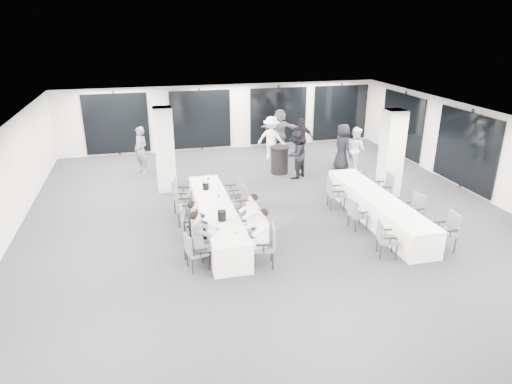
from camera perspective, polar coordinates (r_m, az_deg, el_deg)
The scene contains 42 objects.
room at distance 13.98m, azimuth 4.43°, elevation 4.01°, with size 14.04×16.04×2.84m.
column_left at distance 15.33m, azimuth -11.34°, elevation 5.21°, with size 0.60×0.60×2.80m, color silver.
column_right at distance 15.22m, azimuth 16.55°, elevation 4.65°, with size 0.60×0.60×2.80m, color silver.
banquet_table_main at distance 12.42m, azimuth -5.01°, elevation -3.20°, with size 0.90×5.00×0.75m, color silver.
banquet_table_side at distance 13.41m, azimuth 14.86°, elevation -2.00°, with size 0.90×5.00×0.75m, color silver.
cocktail_table at distance 17.01m, azimuth 2.96°, elevation 4.04°, with size 0.73×0.73×1.01m.
chair_main_left_near at distance 10.54m, azimuth -7.79°, elevation -7.15°, with size 0.53×0.56×0.89m.
chair_main_left_second at distance 11.10m, azimuth -8.26°, elevation -5.25°, with size 0.58×0.63×1.01m.
chair_main_left_mid at distance 11.95m, azimuth -8.69°, elevation -3.61°, with size 0.51×0.55×0.91m.
chair_main_left_fourth at distance 12.83m, azimuth -9.18°, elevation -1.63°, with size 0.54×0.59×1.01m.
chair_main_left_far at distance 13.72m, azimuth -9.55°, elevation -0.11°, with size 0.62×0.65×1.02m.
chair_main_right_near at distance 10.58m, azimuth 1.37°, elevation -6.36°, with size 0.60×0.64×1.02m.
chair_main_right_second at distance 11.45m, azimuth 0.05°, elevation -4.27°, with size 0.59×0.62×0.98m.
chair_main_right_mid at distance 12.10m, azimuth -0.78°, elevation -2.77°, with size 0.53×0.59×1.01m.
chair_main_right_fourth at distance 13.12m, azimuth -1.93°, elevation -1.02°, with size 0.52×0.57×0.94m.
chair_main_right_far at distance 13.94m, azimuth -2.70°, elevation 0.29°, with size 0.48×0.54×0.93m.
chair_side_left_near at distance 11.45m, azimuth 15.76°, elevation -5.39°, with size 0.55×0.57×0.89m.
chair_side_left_mid at distance 12.70m, azimuth 12.39°, elevation -2.51°, with size 0.48×0.52×0.86m.
chair_side_left_far at distance 13.94m, azimuth 9.70°, elevation 0.11°, with size 0.57×0.61×0.98m.
chair_side_right_near at distance 12.23m, azimuth 22.85°, elevation -4.29°, with size 0.53×0.58×0.99m.
chair_side_right_mid at distance 13.31m, azimuth 19.23°, elevation -1.93°, with size 0.56×0.59×0.93m.
chair_side_right_far at distance 14.63m, azimuth 15.81°, elevation 0.63°, with size 0.55×0.60×0.99m.
seated_guest_a at distance 10.43m, azimuth -7.01°, elevation -5.53°, with size 0.50×0.38×1.44m.
seated_guest_b at distance 11.00m, azimuth -7.44°, elevation -4.09°, with size 0.50×0.38×1.44m.
seated_guest_c at distance 10.45m, azimuth 0.45°, elevation -5.30°, with size 0.50×0.38×1.44m.
seated_guest_d at distance 11.29m, azimuth -0.75°, elevation -3.24°, with size 0.50×0.38×1.44m.
standing_guest_b at distance 16.41m, azimuth 5.00°, elevation 5.03°, with size 0.94×0.57×1.95m, color black.
standing_guest_c at distance 18.50m, azimuth 1.94°, elevation 7.05°, with size 1.32×0.67×2.04m, color white.
standing_guest_d at distance 18.62m, azimuth 5.68°, elevation 6.96°, with size 1.17×0.65×1.98m, color black.
standing_guest_e at distance 17.55m, azimuth 10.79°, elevation 5.89°, with size 0.97×0.59×2.01m, color black.
standing_guest_f at distance 20.12m, azimuth 3.00°, elevation 8.15°, with size 1.87×0.72×2.03m, color #5A5C61.
standing_guest_g at distance 17.43m, azimuth -14.21°, elevation 5.45°, with size 0.72×0.58×1.98m, color #5A5C61.
standing_guest_h at distance 17.58m, azimuth 12.35°, elevation 5.61°, with size 0.92×0.56×1.90m, color white.
ice_bucket_near at distance 11.28m, azimuth -4.29°, elevation -2.97°, with size 0.22×0.22×0.25m, color black.
ice_bucket_far at distance 13.37m, azimuth -6.30°, elevation 0.77°, with size 0.19×0.19×0.22m, color black.
water_bottle_a at distance 10.65m, azimuth -4.79°, elevation -4.52°, with size 0.08×0.08×0.24m, color silver.
water_bottle_b at distance 12.66m, azimuth -4.70°, elevation -0.34°, with size 0.07×0.07×0.22m, color silver.
water_bottle_c at distance 14.04m, azimuth -6.00°, elevation 1.74°, with size 0.07×0.07×0.21m, color silver.
plate_a at distance 10.91m, azimuth -4.82°, elevation -4.50°, with size 0.21×0.21×0.03m.
plate_b at distance 10.65m, azimuth -2.50°, elevation -5.11°, with size 0.19×0.19×0.03m.
plate_c at distance 11.88m, azimuth -4.03°, elevation -2.29°, with size 0.22×0.22×0.03m.
wine_glass at distance 10.19m, azimuth -1.69°, elevation -5.50°, with size 0.08×0.08×0.20m.
Camera 1 is at (-3.37, -11.58, 5.41)m, focal length 32.00 mm.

